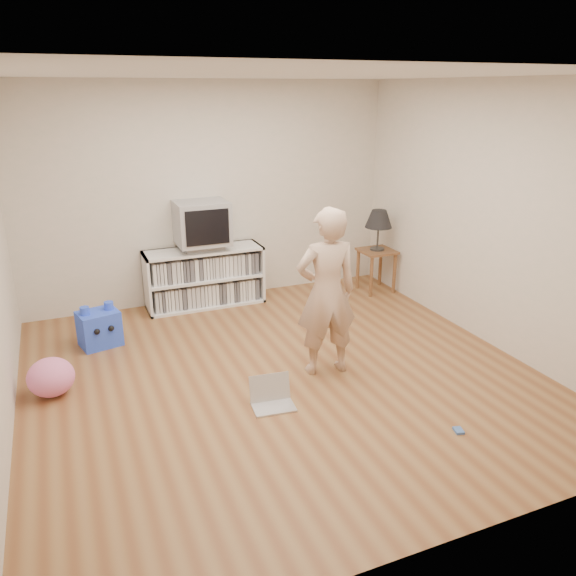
# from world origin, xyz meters

# --- Properties ---
(ground) EXTENTS (4.50, 4.50, 0.00)m
(ground) POSITION_xyz_m (0.00, 0.00, 0.00)
(ground) COLOR brown
(ground) RESTS_ON ground
(walls) EXTENTS (4.52, 4.52, 2.60)m
(walls) POSITION_xyz_m (0.00, 0.00, 1.30)
(walls) COLOR silver
(walls) RESTS_ON ground
(ceiling) EXTENTS (4.50, 4.50, 0.01)m
(ceiling) POSITION_xyz_m (0.00, 0.00, 2.60)
(ceiling) COLOR white
(ceiling) RESTS_ON walls
(media_unit) EXTENTS (1.40, 0.45, 0.70)m
(media_unit) POSITION_xyz_m (-0.18, 2.04, 0.35)
(media_unit) COLOR white
(media_unit) RESTS_ON ground
(dvd_deck) EXTENTS (0.45, 0.35, 0.07)m
(dvd_deck) POSITION_xyz_m (-0.18, 2.02, 0.73)
(dvd_deck) COLOR gray
(dvd_deck) RESTS_ON media_unit
(crt_tv) EXTENTS (0.60, 0.53, 0.50)m
(crt_tv) POSITION_xyz_m (-0.18, 2.02, 1.02)
(crt_tv) COLOR #96969B
(crt_tv) RESTS_ON dvd_deck
(side_table) EXTENTS (0.42, 0.42, 0.55)m
(side_table) POSITION_xyz_m (1.99, 1.65, 0.42)
(side_table) COLOR brown
(side_table) RESTS_ON ground
(table_lamp) EXTENTS (0.34, 0.34, 0.52)m
(table_lamp) POSITION_xyz_m (1.99, 1.65, 0.94)
(table_lamp) COLOR #333333
(table_lamp) RESTS_ON side_table
(person) EXTENTS (0.60, 0.43, 1.56)m
(person) POSITION_xyz_m (0.41, -0.08, 0.78)
(person) COLOR #CDA88C
(person) RESTS_ON ground
(laptop) EXTENTS (0.37, 0.31, 0.24)m
(laptop) POSITION_xyz_m (-0.26, -0.44, 0.07)
(laptop) COLOR silver
(laptop) RESTS_ON ground
(playing_cards) EXTENTS (0.09, 0.10, 0.02)m
(playing_cards) POSITION_xyz_m (0.92, -1.37, 0.01)
(playing_cards) COLOR #456DBA
(playing_cards) RESTS_ON ground
(plush_blue) EXTENTS (0.45, 0.39, 0.45)m
(plush_blue) POSITION_xyz_m (-1.47, 1.31, 0.19)
(plush_blue) COLOR blue
(plush_blue) RESTS_ON ground
(plush_pink) EXTENTS (0.50, 0.50, 0.33)m
(plush_pink) POSITION_xyz_m (-1.95, 0.44, 0.17)
(plush_pink) COLOR pink
(plush_pink) RESTS_ON ground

